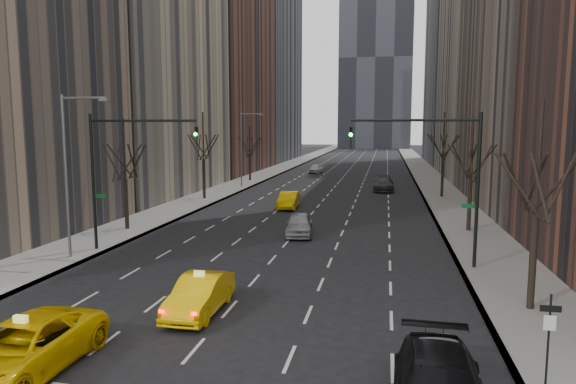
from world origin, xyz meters
The scene contains 25 objects.
ground centered at (0.00, 0.00, 0.00)m, with size 400.00×400.00×0.00m, color black.
sidewalk_left centered at (-12.25, 70.00, 0.07)m, with size 4.50×320.00×0.15m, color slate.
sidewalk_right centered at (12.25, 70.00, 0.07)m, with size 4.50×320.00×0.15m, color slate.
bld_left_far centered at (-21.50, 66.00, 22.00)m, with size 14.00×28.00×44.00m, color brown.
bld_left_deep centered at (-21.50, 96.00, 30.00)m, with size 14.00×30.00×60.00m, color slate.
bld_right_far centered at (21.50, 64.00, 25.00)m, with size 14.00×28.00×50.00m, color #B9AB8D.
bld_right_deep centered at (21.50, 95.00, 29.00)m, with size 14.00×30.00×58.00m, color slate.
tree_lw_b centered at (-12.00, 18.00, 3.72)m, with size 3.36×3.50×7.82m.
tree_lw_c centered at (-12.00, 34.00, 4.04)m, with size 3.36×3.50×8.74m.
tree_lw_d centered at (-12.00, 52.00, 3.56)m, with size 3.36×3.50×7.36m.
tree_rw_a centered at (12.00, 6.00, 3.88)m, with size 3.36×3.50×8.28m.
tree_rw_b centered at (12.00, 22.00, 3.72)m, with size 3.36×3.50×7.82m.
tree_rw_c centered at (12.00, 40.00, 4.04)m, with size 3.36×3.50×8.74m.
traffic_mast_left centered at (-9.11, 12.00, 5.49)m, with size 6.69×0.39×8.00m.
traffic_mast_right centered at (9.11, 12.00, 5.49)m, with size 6.69×0.39×8.00m.
streetlight_near centered at (-10.84, 10.00, 5.62)m, with size 2.83×0.22×9.00m.
streetlight_far centered at (-10.84, 45.00, 5.62)m, with size 2.83×0.22×9.00m.
sign_post centered at (10.60, -1.01, 1.79)m, with size 0.55×0.06×2.80m.
taxi_suv centered at (-4.45, -2.49, 0.81)m, with size 2.68×5.82×1.62m, color yellow.
taxi_sedan centered at (-1.04, 3.37, 0.75)m, with size 1.60×4.57×1.51m, color #FFC305.
silver_sedan_ahead centered at (0.39, 18.78, 0.76)m, with size 1.80×4.47×1.52m, color gray.
parked_sedan_silver centered at (7.80, -1.58, 0.73)m, with size 1.72×4.29×1.46m, color #ABADB4.
far_taxi centered at (-2.48, 30.16, 0.76)m, with size 1.60×4.59×1.51m, color #EABA04.
far_suv_grey centered at (5.95, 45.00, 0.82)m, with size 2.31×5.68×1.65m, color #313136.
far_car_white centered at (-4.89, 66.06, 0.70)m, with size 1.66×4.11×1.40m, color silver.
Camera 1 is at (6.14, -15.40, 7.42)m, focal length 32.00 mm.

